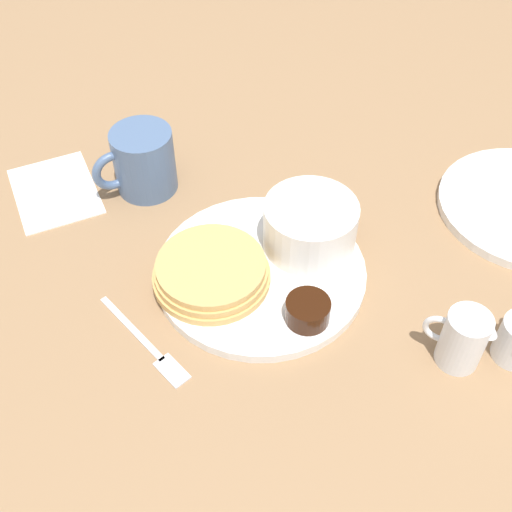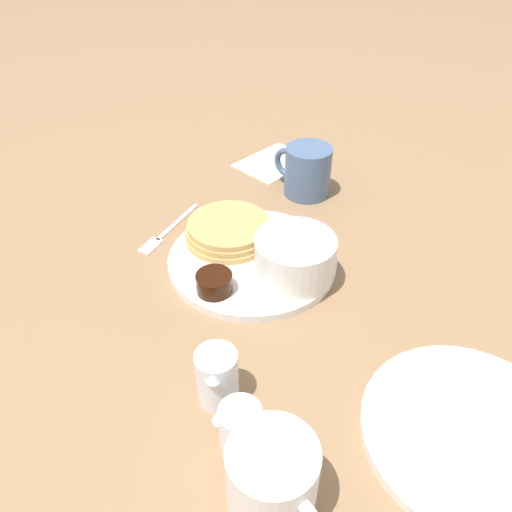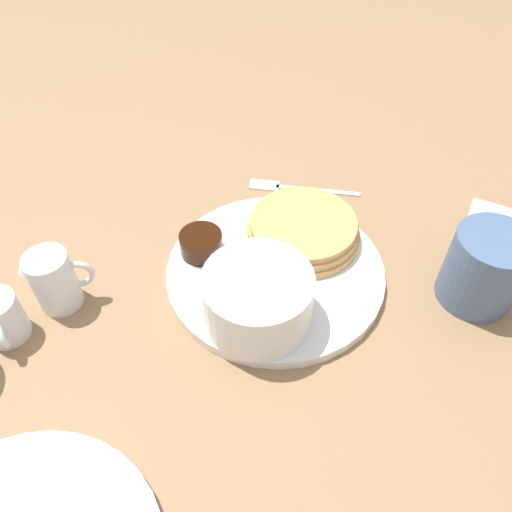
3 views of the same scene
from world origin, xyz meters
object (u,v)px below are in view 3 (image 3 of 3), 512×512
creamer_pitcher_near (54,280)px  fork (290,187)px  plate (275,271)px  creamer_pitcher_far (1,318)px  bowl (258,297)px  coffee_mug (484,267)px

creamer_pitcher_near → fork: 0.31m
plate → creamer_pitcher_far: creamer_pitcher_far is taller
creamer_pitcher_far → fork: size_ratio=0.37×
bowl → coffee_mug: size_ratio=1.00×
coffee_mug → fork: (0.24, -0.09, -0.04)m
bowl → creamer_pitcher_near: (0.20, 0.05, -0.01)m
bowl → coffee_mug: (-0.20, -0.12, -0.00)m
plate → bowl: (-0.01, 0.07, 0.04)m
bowl → creamer_pitcher_far: bowl is taller
bowl → creamer_pitcher_far: size_ratio=2.03×
bowl → fork: 0.22m
coffee_mug → bowl: bearing=32.3°
creamer_pitcher_far → fork: creamer_pitcher_far is taller
creamer_pitcher_near → coffee_mug: bearing=-156.1°
bowl → plate: bearing=-84.1°
bowl → creamer_pitcher_near: size_ratio=1.55×
creamer_pitcher_far → fork: 0.37m
plate → coffee_mug: coffee_mug is taller
bowl → fork: size_ratio=0.75×
creamer_pitcher_far → fork: (-0.18, -0.32, -0.02)m
plate → fork: plate is taller
creamer_pitcher_near → creamer_pitcher_far: 0.06m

